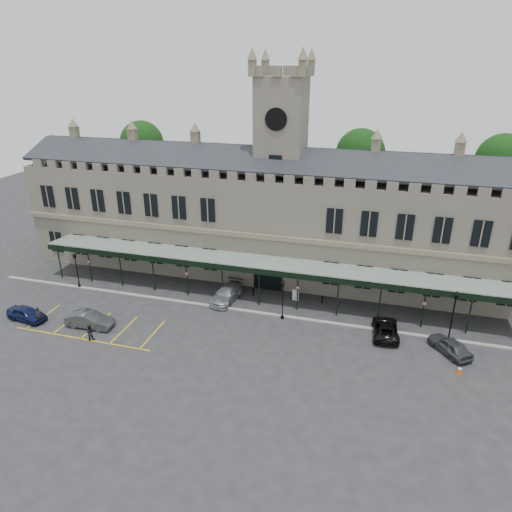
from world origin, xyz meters
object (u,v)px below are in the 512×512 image
(car_right_a, at_px, (450,346))
(station_building, at_px, (279,220))
(traffic_cone, at_px, (460,370))
(car_left_a, at_px, (27,314))
(lamp_post_right, at_px, (453,312))
(car_taxi, at_px, (227,294))
(car_left_b, at_px, (90,320))
(person_a, at_px, (39,316))
(clock_tower, at_px, (281,163))
(lamp_post_mid, at_px, (283,296))
(person_b, at_px, (90,332))
(lamp_post_left, at_px, (76,267))
(sign_board, at_px, (295,295))
(car_van, at_px, (386,329))

(car_right_a, bearing_deg, station_building, -72.06)
(traffic_cone, height_order, car_left_a, car_left_a)
(lamp_post_right, bearing_deg, car_taxi, 174.91)
(car_left_b, height_order, person_a, person_a)
(clock_tower, xyz_separation_m, lamp_post_mid, (2.93, -10.85, -10.64))
(car_left_b, height_order, person_b, person_b)
(lamp_post_right, bearing_deg, lamp_post_left, 179.66)
(car_left_a, bearing_deg, lamp_post_left, 3.48)
(lamp_post_left, height_order, traffic_cone, lamp_post_left)
(clock_tower, distance_m, car_taxi, 15.55)
(car_left_b, bearing_deg, lamp_post_mid, -71.23)
(sign_board, xyz_separation_m, person_a, (-22.65, -11.50, 0.34))
(car_left_b, relative_size, car_right_a, 1.09)
(car_right_a, bearing_deg, car_van, -52.30)
(sign_board, height_order, car_van, car_van)
(car_left_b, bearing_deg, clock_tower, -41.43)
(car_left_a, bearing_deg, station_building, -42.10)
(traffic_cone, bearing_deg, clock_tower, 140.48)
(car_left_a, relative_size, person_b, 2.61)
(car_left_a, bearing_deg, clock_tower, -41.96)
(sign_board, distance_m, car_left_b, 20.66)
(car_left_b, bearing_deg, person_a, 99.74)
(car_left_a, distance_m, car_right_a, 39.51)
(lamp_post_right, relative_size, car_right_a, 1.22)
(station_building, bearing_deg, traffic_cone, -39.36)
(lamp_post_right, distance_m, sign_board, 15.49)
(traffic_cone, distance_m, car_left_b, 33.07)
(lamp_post_left, distance_m, car_taxi, 17.06)
(lamp_post_mid, relative_size, car_right_a, 0.99)
(station_building, bearing_deg, car_van, -40.96)
(station_building, relative_size, lamp_post_mid, 14.40)
(lamp_post_mid, distance_m, person_a, 23.42)
(lamp_post_left, xyz_separation_m, car_left_b, (6.13, -6.91, -1.74))
(lamp_post_mid, height_order, car_taxi, lamp_post_mid)
(car_van, bearing_deg, person_b, 13.02)
(traffic_cone, bearing_deg, car_left_b, -176.61)
(traffic_cone, distance_m, sign_board, 17.45)
(person_a, bearing_deg, sign_board, -23.25)
(car_left_b, bearing_deg, car_van, -78.94)
(sign_board, bearing_deg, lamp_post_right, -1.74)
(sign_board, bearing_deg, clock_tower, 129.45)
(car_left_a, bearing_deg, sign_board, -58.07)
(lamp_post_left, relative_size, car_left_b, 0.92)
(station_building, relative_size, person_a, 32.01)
(car_left_b, bearing_deg, car_right_a, -83.48)
(clock_tower, distance_m, car_van, 21.00)
(car_right_a, bearing_deg, traffic_cone, 62.88)
(car_van, bearing_deg, lamp_post_left, -5.76)
(car_left_a, distance_m, car_van, 34.42)
(station_building, xyz_separation_m, car_left_a, (-21.00, -17.87, -5.76))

